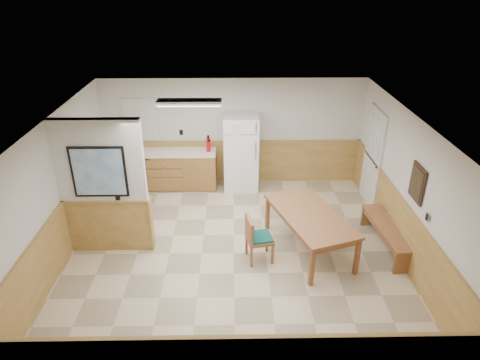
{
  "coord_description": "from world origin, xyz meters",
  "views": [
    {
      "loc": [
        0.0,
        -6.4,
        4.65
      ],
      "look_at": [
        0.12,
        0.4,
        1.29
      ],
      "focal_mm": 32.0,
      "sensor_mm": 36.0,
      "label": 1
    }
  ],
  "objects_px": {
    "dining_table": "(310,218)",
    "dining_chair": "(255,236)",
    "refrigerator": "(241,153)",
    "dining_bench": "(386,231)",
    "soap_bottle": "(138,148)",
    "fire_extinguisher": "(208,144)"
  },
  "relations": [
    {
      "from": "dining_table",
      "to": "dining_chair",
      "type": "relative_size",
      "value": 2.52
    },
    {
      "from": "refrigerator",
      "to": "dining_chair",
      "type": "relative_size",
      "value": 2.08
    },
    {
      "from": "dining_bench",
      "to": "soap_bottle",
      "type": "relative_size",
      "value": 8.17
    },
    {
      "from": "refrigerator",
      "to": "dining_bench",
      "type": "bearing_deg",
      "value": -42.96
    },
    {
      "from": "dining_chair",
      "to": "fire_extinguisher",
      "type": "relative_size",
      "value": 2.2
    },
    {
      "from": "fire_extinguisher",
      "to": "soap_bottle",
      "type": "relative_size",
      "value": 1.89
    },
    {
      "from": "dining_table",
      "to": "dining_chair",
      "type": "bearing_deg",
      "value": 177.37
    },
    {
      "from": "dining_bench",
      "to": "fire_extinguisher",
      "type": "xyz_separation_m",
      "value": [
        -3.36,
        2.52,
        0.73
      ]
    },
    {
      "from": "dining_bench",
      "to": "soap_bottle",
      "type": "distance_m",
      "value": 5.61
    },
    {
      "from": "dining_table",
      "to": "dining_bench",
      "type": "xyz_separation_m",
      "value": [
        1.44,
        0.06,
        -0.32
      ]
    },
    {
      "from": "dining_chair",
      "to": "soap_bottle",
      "type": "relative_size",
      "value": 4.17
    },
    {
      "from": "dining_table",
      "to": "dining_bench",
      "type": "bearing_deg",
      "value": -16.52
    },
    {
      "from": "refrigerator",
      "to": "dining_bench",
      "type": "height_order",
      "value": "refrigerator"
    },
    {
      "from": "refrigerator",
      "to": "dining_bench",
      "type": "relative_size",
      "value": 1.06
    },
    {
      "from": "fire_extinguisher",
      "to": "dining_table",
      "type": "bearing_deg",
      "value": -38.83
    },
    {
      "from": "fire_extinguisher",
      "to": "soap_bottle",
      "type": "distance_m",
      "value": 1.61
    },
    {
      "from": "refrigerator",
      "to": "dining_bench",
      "type": "distance_m",
      "value": 3.64
    },
    {
      "from": "refrigerator",
      "to": "dining_table",
      "type": "xyz_separation_m",
      "value": [
        1.18,
        -2.54,
        -0.22
      ]
    },
    {
      "from": "dining_table",
      "to": "dining_chair",
      "type": "distance_m",
      "value": 1.05
    },
    {
      "from": "soap_bottle",
      "to": "refrigerator",
      "type": "bearing_deg",
      "value": -0.72
    },
    {
      "from": "dining_bench",
      "to": "dining_chair",
      "type": "bearing_deg",
      "value": -176.62
    },
    {
      "from": "dining_chair",
      "to": "dining_table",
      "type": "bearing_deg",
      "value": 4.98
    }
  ]
}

